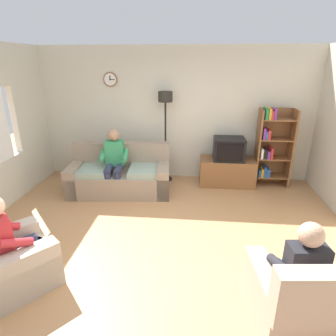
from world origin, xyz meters
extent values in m
plane|color=#B27F51|center=(0.00, 0.00, 0.00)|extent=(12.00, 12.00, 0.00)
cube|color=beige|center=(0.00, 2.66, 1.35)|extent=(6.20, 0.12, 2.70)
cylinder|color=brown|center=(-1.32, 2.58, 2.05)|extent=(0.28, 0.03, 0.28)
cylinder|color=white|center=(-1.32, 2.56, 2.05)|extent=(0.24, 0.01, 0.24)
cube|color=black|center=(-1.32, 2.56, 2.08)|extent=(0.02, 0.01, 0.09)
cube|color=black|center=(-1.28, 2.56, 2.05)|extent=(0.11, 0.01, 0.01)
cube|color=beige|center=(-2.86, 2.10, 1.40)|extent=(0.12, 1.10, 1.20)
cube|color=gray|center=(-1.00, 1.65, 0.21)|extent=(1.97, 1.00, 0.42)
cube|color=gray|center=(-1.03, 2.01, 0.66)|extent=(1.91, 0.37, 0.48)
cube|color=gray|center=(-0.16, 1.72, 0.28)|extent=(0.29, 0.86, 0.56)
cube|color=gray|center=(-1.84, 1.58, 0.28)|extent=(0.29, 0.86, 0.56)
cube|color=gray|center=(-0.50, 1.64, 0.47)|extent=(0.66, 0.73, 0.10)
cube|color=gray|center=(-1.49, 1.56, 0.47)|extent=(0.66, 0.73, 0.10)
cube|color=brown|center=(1.10, 2.25, 0.27)|extent=(1.10, 0.56, 0.54)
cube|color=black|center=(1.10, 2.51, 0.30)|extent=(1.10, 0.04, 0.03)
cube|color=black|center=(1.10, 2.23, 0.76)|extent=(0.60, 0.48, 0.44)
cube|color=black|center=(1.10, 1.98, 0.76)|extent=(0.50, 0.01, 0.36)
cube|color=brown|center=(1.67, 2.30, 0.78)|extent=(0.04, 0.36, 1.55)
cube|color=brown|center=(2.31, 2.30, 0.78)|extent=(0.04, 0.36, 1.55)
cube|color=brown|center=(1.99, 2.47, 0.78)|extent=(0.64, 0.02, 1.55)
cube|color=brown|center=(1.99, 2.30, 0.19)|extent=(0.60, 0.34, 0.02)
cube|color=#2D59A5|center=(1.74, 2.28, 0.28)|extent=(0.05, 0.28, 0.14)
cube|color=gold|center=(1.79, 2.28, 0.29)|extent=(0.05, 0.28, 0.17)
cube|color=#2D59A5|center=(1.84, 2.28, 0.31)|extent=(0.03, 0.28, 0.20)
cube|color=#2D59A5|center=(1.88, 2.28, 0.28)|extent=(0.04, 0.28, 0.15)
cube|color=#2D59A5|center=(1.92, 2.28, 0.28)|extent=(0.03, 0.28, 0.16)
cube|color=brown|center=(1.99, 2.30, 0.58)|extent=(0.60, 0.34, 0.02)
cube|color=silver|center=(1.74, 2.28, 0.69)|extent=(0.05, 0.28, 0.20)
cube|color=black|center=(1.80, 2.28, 0.68)|extent=(0.06, 0.28, 0.18)
cube|color=#72338C|center=(1.87, 2.28, 0.67)|extent=(0.05, 0.28, 0.14)
cube|color=red|center=(1.92, 2.28, 0.70)|extent=(0.04, 0.28, 0.22)
cube|color=brown|center=(1.99, 2.30, 0.97)|extent=(0.60, 0.34, 0.02)
cube|color=#72338C|center=(1.74, 2.28, 1.09)|extent=(0.04, 0.28, 0.22)
cube|color=#2D59A5|center=(1.78, 2.28, 1.06)|extent=(0.03, 0.28, 0.17)
cube|color=red|center=(1.83, 2.28, 1.07)|extent=(0.05, 0.28, 0.18)
cube|color=brown|center=(1.99, 2.30, 1.36)|extent=(0.60, 0.34, 0.02)
cube|color=#267F4C|center=(1.74, 2.28, 1.47)|extent=(0.05, 0.28, 0.20)
cube|color=gold|center=(1.80, 2.28, 1.47)|extent=(0.05, 0.28, 0.21)
cube|color=red|center=(1.84, 2.28, 1.45)|extent=(0.04, 0.28, 0.16)
cube|color=#72338C|center=(1.89, 2.28, 1.47)|extent=(0.05, 0.28, 0.20)
cylinder|color=black|center=(-0.18, 2.35, 0.01)|extent=(0.28, 0.28, 0.03)
cylinder|color=black|center=(-0.18, 2.35, 0.85)|extent=(0.04, 0.04, 1.70)
cylinder|color=black|center=(-0.18, 2.35, 1.75)|extent=(0.28, 0.28, 0.20)
cube|color=#BCAD99|center=(-1.58, -0.87, 0.20)|extent=(1.15, 1.16, 0.40)
cube|color=#BCAD99|center=(-1.80, -0.66, 0.28)|extent=(0.67, 0.74, 0.56)
cube|color=#BCAD99|center=(-1.34, -1.05, 0.28)|extent=(0.67, 0.74, 0.56)
cube|color=tan|center=(1.43, -1.07, 0.20)|extent=(0.88, 0.92, 0.40)
cube|color=tan|center=(1.46, -1.43, 0.65)|extent=(0.81, 0.26, 0.50)
cube|color=tan|center=(1.13, -1.07, 0.28)|extent=(0.28, 0.82, 0.56)
cube|color=tan|center=(1.72, -1.02, 0.28)|extent=(0.28, 0.82, 0.56)
cube|color=#338C59|center=(-1.07, 1.70, 0.78)|extent=(0.36, 0.23, 0.48)
sphere|color=#A37A5B|center=(-1.07, 1.69, 1.13)|extent=(0.22, 0.22, 0.22)
cylinder|color=#2D334C|center=(-0.97, 1.52, 0.54)|extent=(0.16, 0.39, 0.13)
cylinder|color=#2D334C|center=(-1.15, 1.50, 0.54)|extent=(0.16, 0.39, 0.13)
cylinder|color=#2D334C|center=(-0.95, 1.33, 0.26)|extent=(0.12, 0.12, 0.52)
cylinder|color=#2D334C|center=(-1.13, 1.31, 0.26)|extent=(0.12, 0.12, 0.52)
cylinder|color=#338C59|center=(-0.85, 1.62, 0.76)|extent=(0.12, 0.34, 0.20)
cylinder|color=#338C59|center=(-1.27, 1.58, 0.76)|extent=(0.12, 0.34, 0.20)
cylinder|color=#2D334C|center=(-1.56, -0.70, 0.42)|extent=(0.35, 0.37, 0.13)
cylinder|color=#2D334C|center=(-1.42, -0.82, 0.42)|extent=(0.35, 0.37, 0.13)
cylinder|color=#2D334C|center=(-1.43, -0.56, 0.20)|extent=(0.16, 0.16, 0.40)
cylinder|color=#2D334C|center=(-1.30, -0.68, 0.20)|extent=(0.16, 0.16, 0.40)
cylinder|color=red|center=(-1.71, -0.69, 0.64)|extent=(0.28, 0.31, 0.20)
cylinder|color=red|center=(-1.39, -0.97, 0.64)|extent=(0.28, 0.31, 0.20)
cube|color=black|center=(1.43, -1.11, 0.66)|extent=(0.36, 0.23, 0.48)
sphere|color=tan|center=(1.43, -1.10, 1.01)|extent=(0.22, 0.22, 0.22)
cylinder|color=#2D334C|center=(1.32, -0.93, 0.42)|extent=(0.17, 0.39, 0.13)
cylinder|color=#2D334C|center=(1.50, -0.92, 0.42)|extent=(0.17, 0.39, 0.13)
cylinder|color=#2D334C|center=(1.30, -0.75, 0.20)|extent=(0.12, 0.12, 0.40)
cylinder|color=#2D334C|center=(1.48, -0.73, 0.20)|extent=(0.12, 0.12, 0.40)
cylinder|color=black|center=(1.21, -1.04, 0.64)|extent=(0.12, 0.34, 0.20)
cylinder|color=black|center=(1.63, -0.99, 0.64)|extent=(0.12, 0.34, 0.20)
camera|label=1|loc=(0.41, -3.28, 2.40)|focal=30.40mm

